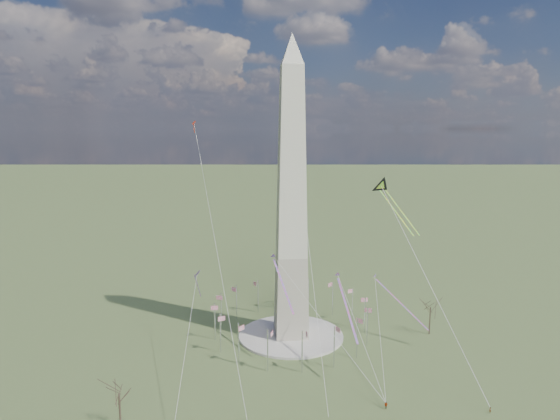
{
  "coord_description": "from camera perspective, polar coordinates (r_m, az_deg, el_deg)",
  "views": [
    {
      "loc": [
        -20.48,
        -161.76,
        70.91
      ],
      "look_at": [
        -3.82,
        0.0,
        44.39
      ],
      "focal_mm": 32.0,
      "sensor_mm": 36.0,
      "label": 1
    }
  ],
  "objects": [
    {
      "name": "kite_diamond_purple",
      "position": [
        166.35,
        -9.43,
        -7.53
      ],
      "size": [
        2.06,
        3.13,
        9.43
      ],
      "rotation": [
        0.0,
        0.0,
        2.54
      ],
      "color": "#4E1C82",
      "rests_on": "ground"
    },
    {
      "name": "person_centre",
      "position": [
        139.7,
        12.02,
        -20.99
      ],
      "size": [
        1.22,
        0.66,
        1.97
      ],
      "primitive_type": "imported",
      "rotation": [
        0.0,
        0.0,
        2.98
      ],
      "color": "gray",
      "rests_on": "ground"
    },
    {
      "name": "kite_delta_black",
      "position": [
        179.93,
        11.7,
        2.4
      ],
      "size": [
        12.39,
        21.83,
        17.88
      ],
      "rotation": [
        0.0,
        0.0,
        3.5
      ],
      "color": "black",
      "rests_on": "ground"
    },
    {
      "name": "kite_small_white",
      "position": [
        210.33,
        1.46,
        11.61
      ],
      "size": [
        1.77,
        1.76,
        5.1
      ],
      "rotation": [
        0.0,
        0.0,
        3.09
      ],
      "color": "silver",
      "rests_on": "ground"
    },
    {
      "name": "washington_monument",
      "position": [
        164.66,
        1.32,
        1.24
      ],
      "size": [
        15.56,
        15.56,
        100.0
      ],
      "color": "#A8998C",
      "rests_on": "plaza"
    },
    {
      "name": "ground",
      "position": [
        177.8,
        1.26,
        -14.24
      ],
      "size": [
        2000.0,
        2000.0,
        0.0
      ],
      "primitive_type": "plane",
      "color": "#47572B",
      "rests_on": "ground"
    },
    {
      "name": "kite_streamer_mid",
      "position": [
        159.55,
        -0.0,
        -7.56
      ],
      "size": [
        5.64,
        20.07,
        13.94
      ],
      "rotation": [
        0.0,
        0.0,
        3.36
      ],
      "color": "#F22646",
      "rests_on": "ground"
    },
    {
      "name": "kite_streamer_right",
      "position": [
        176.95,
        12.75,
        -9.42
      ],
      "size": [
        14.87,
        17.49,
        14.89
      ],
      "rotation": [
        0.0,
        0.0,
        3.84
      ],
      "color": "#F22646",
      "rests_on": "ground"
    },
    {
      "name": "kite_small_red",
      "position": [
        203.66,
        -9.81,
        9.69
      ],
      "size": [
        1.6,
        1.78,
        4.88
      ],
      "rotation": [
        0.0,
        0.0,
        3.03
      ],
      "color": "red",
      "rests_on": "ground"
    },
    {
      "name": "tree_far",
      "position": [
        132.42,
        -17.94,
        -19.14
      ],
      "size": [
        7.14,
        7.14,
        12.5
      ],
      "color": "#493C2C",
      "rests_on": "ground"
    },
    {
      "name": "plaza",
      "position": [
        177.65,
        1.26,
        -14.13
      ],
      "size": [
        36.0,
        36.0,
        0.8
      ],
      "primitive_type": "cylinder",
      "color": "#B6AEA7",
      "rests_on": "ground"
    },
    {
      "name": "person_east",
      "position": [
        145.53,
        22.88,
        -20.31
      ],
      "size": [
        0.7,
        0.69,
        1.63
      ],
      "primitive_type": "imported",
      "rotation": [
        0.0,
        0.0,
        3.88
      ],
      "color": "gray",
      "rests_on": "ground"
    },
    {
      "name": "kite_streamer_left",
      "position": [
        152.28,
        7.33,
        -9.91
      ],
      "size": [
        2.69,
        21.45,
        14.72
      ],
      "rotation": [
        0.0,
        0.0,
        3.21
      ],
      "color": "#F22646",
      "rests_on": "ground"
    },
    {
      "name": "flagpole_ring",
      "position": [
        175.03,
        1.27,
        -12.06
      ],
      "size": [
        54.4,
        54.4,
        13.0
      ],
      "color": "white",
      "rests_on": "ground"
    },
    {
      "name": "tree_near",
      "position": [
        183.52,
        16.83,
        -10.4
      ],
      "size": [
        8.34,
        8.34,
        14.59
      ],
      "color": "#493C2C",
      "rests_on": "ground"
    }
  ]
}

